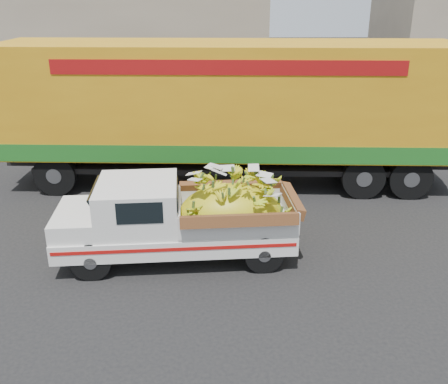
{
  "coord_description": "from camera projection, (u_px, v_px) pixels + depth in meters",
  "views": [
    {
      "loc": [
        -1.18,
        -9.44,
        5.03
      ],
      "look_at": [
        -1.0,
        0.17,
        1.13
      ],
      "focal_mm": 40.0,
      "sensor_mm": 36.0,
      "label": 1
    }
  ],
  "objects": [
    {
      "name": "building_left",
      "position": [
        65.0,
        50.0,
        22.69
      ],
      "size": [
        18.0,
        6.0,
        5.0
      ],
      "primitive_type": "cube",
      "color": "gray",
      "rests_on": "ground"
    },
    {
      "name": "ground",
      "position": [
        271.0,
        243.0,
        10.66
      ],
      "size": [
        100.0,
        100.0,
        0.0
      ],
      "primitive_type": "plane",
      "color": "black",
      "rests_on": "ground"
    },
    {
      "name": "sidewalk",
      "position": [
        247.0,
        136.0,
        18.27
      ],
      "size": [
        60.0,
        4.0,
        0.14
      ],
      "primitive_type": "cube",
      "color": "gray",
      "rests_on": "ground"
    },
    {
      "name": "curb",
      "position": [
        251.0,
        153.0,
        16.32
      ],
      "size": [
        60.0,
        0.25,
        0.15
      ],
      "primitive_type": "cube",
      "color": "gray",
      "rests_on": "ground"
    },
    {
      "name": "pickup_truck",
      "position": [
        194.0,
        217.0,
        9.86
      ],
      "size": [
        4.72,
        1.99,
        1.62
      ],
      "rotation": [
        0.0,
        0.0,
        0.06
      ],
      "color": "black",
      "rests_on": "ground"
    },
    {
      "name": "semi_trailer",
      "position": [
        229.0,
        108.0,
        13.27
      ],
      "size": [
        12.03,
        3.07,
        3.8
      ],
      "rotation": [
        0.0,
        0.0,
        -0.05
      ],
      "color": "black",
      "rests_on": "ground"
    }
  ]
}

